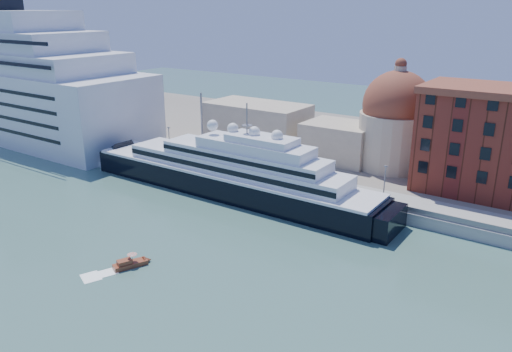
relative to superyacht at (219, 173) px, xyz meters
The scene contains 9 objects.
ground 24.33m from the superyacht, 73.92° to the right, with size 400.00×400.00×0.00m, color #3A655B.
quay 13.22m from the superyacht, 58.93° to the left, with size 180.00×10.00×2.50m, color gray.
land 52.53m from the superyacht, 82.74° to the left, with size 260.00×72.00×2.00m, color slate.
quay_fence 9.37m from the superyacht, 44.45° to the left, with size 180.00×0.10×1.20m, color slate.
superyacht is the anchor object (origin of this frame).
service_barge 40.24m from the superyacht, behind, with size 10.47×3.80×2.33m.
water_taxi 38.33m from the superyacht, 74.35° to the right, with size 3.91×5.84×2.64m.
church 37.65m from the superyacht, 69.45° to the left, with size 66.00×18.00×25.50m.
lamp_posts 12.35m from the superyacht, 123.08° to the left, with size 120.80×2.40×18.00m.
Camera 1 is at (62.73, -62.28, 40.79)m, focal length 35.00 mm.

